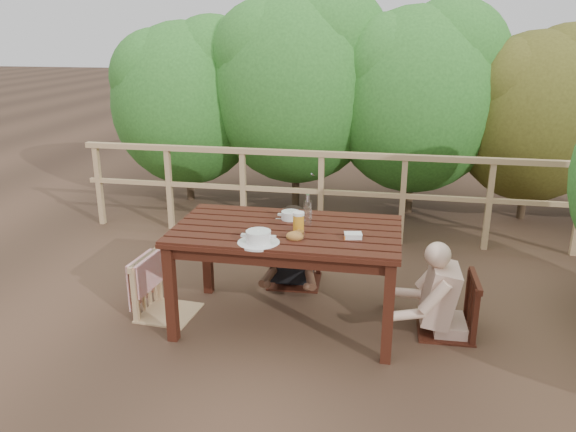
% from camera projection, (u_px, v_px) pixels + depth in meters
% --- Properties ---
extents(ground, '(60.00, 60.00, 0.00)m').
position_uv_depth(ground, '(287.00, 322.00, 4.58)').
color(ground, '#4F3626').
rests_on(ground, ground).
extents(table, '(1.74, 0.98, 0.80)m').
position_uv_depth(table, '(287.00, 277.00, 4.46)').
color(table, black).
rests_on(table, ground).
extents(chair_left, '(0.49, 0.49, 0.92)m').
position_uv_depth(chair_left, '(166.00, 263.00, 4.58)').
color(chair_left, tan).
rests_on(chair_left, ground).
extents(chair_far, '(0.50, 0.50, 0.96)m').
position_uv_depth(chair_far, '(295.00, 234.00, 5.17)').
color(chair_far, black).
rests_on(chair_far, ground).
extents(chair_right, '(0.46, 0.46, 0.90)m').
position_uv_depth(chair_right, '(449.00, 279.00, 4.31)').
color(chair_right, black).
rests_on(chair_right, ground).
extents(woman, '(0.52, 0.62, 1.21)m').
position_uv_depth(woman, '(295.00, 221.00, 5.15)').
color(woman, black).
rests_on(woman, ground).
extents(diner_right, '(0.62, 0.51, 1.22)m').
position_uv_depth(diner_right, '(455.00, 260.00, 4.26)').
color(diner_right, tan).
rests_on(diner_right, ground).
extents(railing, '(5.60, 0.10, 1.01)m').
position_uv_depth(railing, '(321.00, 196.00, 6.29)').
color(railing, tan).
rests_on(railing, ground).
extents(hedge_row, '(6.60, 1.60, 3.80)m').
position_uv_depth(hedge_row, '(368.00, 62.00, 6.90)').
color(hedge_row, '#2A6221').
rests_on(hedge_row, ground).
extents(soup_near, '(0.30, 0.30, 0.10)m').
position_uv_depth(soup_near, '(258.00, 238.00, 4.02)').
color(soup_near, white).
rests_on(soup_near, table).
extents(soup_far, '(0.25, 0.25, 0.08)m').
position_uv_depth(soup_far, '(290.00, 216.00, 4.51)').
color(soup_far, silver).
rests_on(soup_far, table).
extents(bread_roll, '(0.13, 0.10, 0.08)m').
position_uv_depth(bread_roll, '(295.00, 236.00, 4.08)').
color(bread_roll, '#AB7133').
rests_on(bread_roll, table).
extents(beer_glass, '(0.09, 0.09, 0.17)m').
position_uv_depth(beer_glass, '(298.00, 223.00, 4.23)').
color(beer_glass, orange).
rests_on(beer_glass, table).
extents(bottle, '(0.06, 0.06, 0.26)m').
position_uv_depth(bottle, '(308.00, 211.00, 4.35)').
color(bottle, silver).
rests_on(bottle, table).
extents(tumbler, '(0.07, 0.07, 0.08)m').
position_uv_depth(tumbler, '(300.00, 236.00, 4.09)').
color(tumbler, silver).
rests_on(tumbler, table).
extents(butter_tub, '(0.14, 0.11, 0.05)m').
position_uv_depth(butter_tub, '(353.00, 237.00, 4.11)').
color(butter_tub, silver).
rests_on(butter_tub, table).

